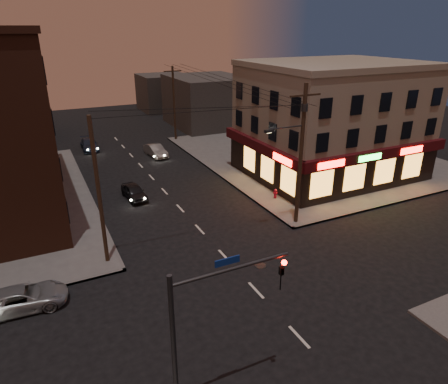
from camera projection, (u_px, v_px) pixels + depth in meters
ground at (256, 290)px, 22.05m from camera, size 120.00×120.00×0.00m
sidewalk_ne at (308, 155)px, 45.10m from camera, size 24.00×28.00×0.15m
pizza_building at (332, 120)px, 37.62m from camera, size 15.85×12.85×10.50m
bg_building_ne_a at (208, 101)px, 57.92m from camera, size 10.00×12.00×7.00m
bg_building_ne_b at (164, 92)px, 68.91m from camera, size 8.00×8.00×6.00m
utility_pole_main at (300, 148)px, 27.38m from camera, size 4.20×0.44×10.00m
utility_pole_far at (174, 104)px, 49.58m from camera, size 0.26×0.26×9.00m
utility_pole_west at (99, 193)px, 22.90m from camera, size 0.24×0.24×9.00m
traffic_signal at (202, 323)px, 13.55m from camera, size 4.49×0.32×6.47m
suv_cross at (23, 298)px, 20.45m from camera, size 4.51×2.30×1.22m
sedan_near at (134, 192)px, 33.60m from camera, size 1.75×3.74×1.24m
sedan_mid at (156, 151)px, 44.66m from camera, size 1.84×4.15×1.33m
sedan_far at (89, 145)px, 47.03m from camera, size 1.87×4.41×1.27m
fire_hydrant at (275, 193)px, 33.42m from camera, size 0.37×0.37×0.82m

